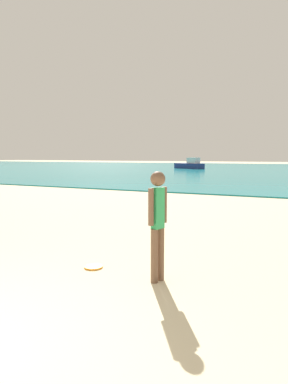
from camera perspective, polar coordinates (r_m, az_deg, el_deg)
name	(u,v)px	position (r m, az deg, el deg)	size (l,w,h in m)	color
water	(270,169)	(44.85, 20.93, 3.64)	(160.00, 60.00, 0.06)	teal
person_standing	(158,220)	(4.61, 2.37, -4.79)	(0.21, 0.34, 1.56)	brown
frisbee	(93,267)	(5.44, -8.70, -12.62)	(0.29, 0.29, 0.03)	orange
boat_far	(190,165)	(44.51, 7.92, 4.67)	(4.47, 3.20, 1.47)	navy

